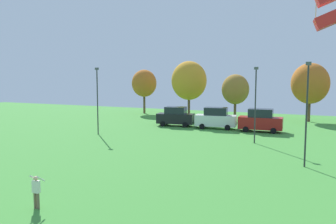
% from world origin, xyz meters
% --- Properties ---
extents(person_standing_far_right, '(0.52, 0.47, 1.63)m').
position_xyz_m(person_standing_far_right, '(-5.90, 13.24, 0.91)').
color(person_standing_far_right, brown).
rests_on(person_standing_far_right, ground).
extents(kite_flying_1, '(1.90, 1.71, 3.10)m').
position_xyz_m(kite_flying_1, '(6.43, 29.33, 11.08)').
color(kite_flying_1, red).
extents(parked_car_leftmost, '(4.70, 2.41, 2.37)m').
position_xyz_m(parked_car_leftmost, '(-10.07, 40.96, 1.17)').
color(parked_car_leftmost, black).
rests_on(parked_car_leftmost, ground).
extents(parked_car_second_from_left, '(4.92, 2.39, 2.50)m').
position_xyz_m(parked_car_second_from_left, '(-4.92, 40.79, 1.22)').
color(parked_car_second_from_left, silver).
rests_on(parked_car_second_from_left, ground).
extents(parked_car_third_from_left, '(4.82, 2.24, 2.56)m').
position_xyz_m(parked_car_third_from_left, '(0.24, 40.59, 1.25)').
color(parked_car_third_from_left, maroon).
rests_on(parked_car_third_from_left, ground).
extents(light_post_0, '(0.36, 0.20, 7.05)m').
position_xyz_m(light_post_0, '(-15.38, 32.10, 3.93)').
color(light_post_0, '#2D2D33').
rests_on(light_post_0, ground).
extents(light_post_1, '(0.36, 0.20, 7.02)m').
position_xyz_m(light_post_1, '(0.79, 33.68, 3.92)').
color(light_post_1, '#2D2D33').
rests_on(light_post_1, ground).
extents(light_post_3, '(0.36, 0.20, 7.20)m').
position_xyz_m(light_post_3, '(5.44, 26.50, 4.01)').
color(light_post_3, '#2D2D33').
rests_on(light_post_3, ground).
extents(treeline_tree_0, '(4.00, 4.00, 7.09)m').
position_xyz_m(treeline_tree_0, '(-20.09, 52.03, 4.87)').
color(treeline_tree_0, brown).
rests_on(treeline_tree_0, ground).
extents(treeline_tree_1, '(5.15, 5.15, 8.26)m').
position_xyz_m(treeline_tree_1, '(-11.52, 49.68, 5.42)').
color(treeline_tree_1, brown).
rests_on(treeline_tree_1, ground).
extents(treeline_tree_2, '(3.78, 3.78, 6.36)m').
position_xyz_m(treeline_tree_2, '(-4.68, 49.69, 4.26)').
color(treeline_tree_2, brown).
rests_on(treeline_tree_2, ground).
extents(treeline_tree_3, '(4.94, 4.94, 7.85)m').
position_xyz_m(treeline_tree_3, '(4.87, 51.71, 5.12)').
color(treeline_tree_3, brown).
rests_on(treeline_tree_3, ground).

